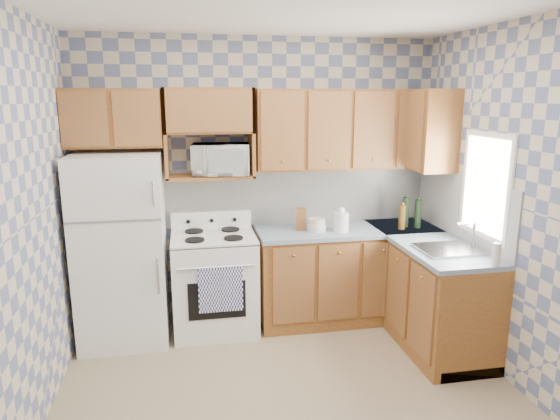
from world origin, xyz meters
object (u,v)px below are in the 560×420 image
(stove_body, at_px, (215,284))
(microwave, at_px, (221,159))
(electric_kettle, at_px, (341,222))
(refrigerator, at_px, (122,249))

(stove_body, distance_m, microwave, 1.16)
(stove_body, distance_m, electric_kettle, 1.31)
(stove_body, bearing_deg, electric_kettle, -4.20)
(refrigerator, xyz_separation_m, electric_kettle, (1.99, -0.06, 0.17))
(refrigerator, height_order, electric_kettle, refrigerator)
(refrigerator, distance_m, stove_body, 0.89)
(stove_body, bearing_deg, refrigerator, -178.22)
(microwave, bearing_deg, electric_kettle, -6.23)
(refrigerator, distance_m, electric_kettle, 2.00)
(refrigerator, bearing_deg, electric_kettle, -1.78)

